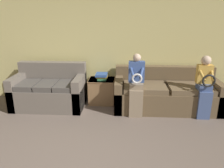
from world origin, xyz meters
TOP-DOWN VIEW (x-y plane):
  - wall_back at (0.00, 3.02)m, footprint 7.89×0.06m
  - couch_main at (1.55, 2.50)m, footprint 2.19×0.93m
  - couch_side at (-1.00, 2.45)m, footprint 1.53×0.87m
  - child_left_seated at (0.89, 2.12)m, footprint 0.32×0.37m
  - child_right_seated at (2.22, 2.12)m, footprint 0.29×0.38m
  - side_shelf at (0.14, 2.71)m, footprint 0.59×0.51m
  - book_stack at (0.14, 2.71)m, footprint 0.26×0.31m

SIDE VIEW (x-z plane):
  - side_shelf at x=0.14m, z-range 0.01..0.57m
  - couch_main at x=1.55m, z-range -0.11..0.75m
  - couch_side at x=-1.00m, z-range -0.13..0.82m
  - book_stack at x=0.14m, z-range 0.57..0.71m
  - child_left_seated at x=0.89m, z-range 0.05..1.30m
  - child_right_seated at x=2.22m, z-range 0.08..1.30m
  - wall_back at x=0.00m, z-range 0.00..2.55m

